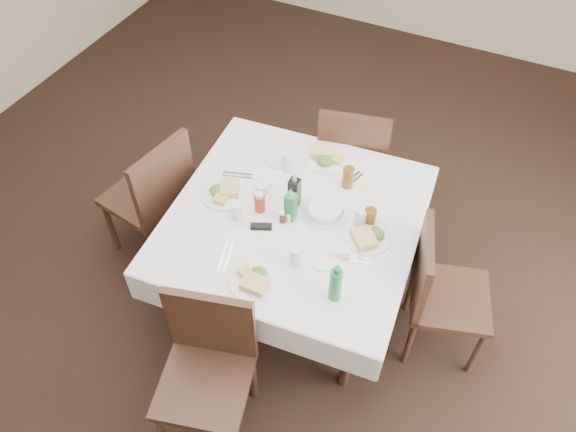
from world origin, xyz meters
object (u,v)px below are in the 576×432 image
object	(u,v)px
chair_east	(437,288)
coffee_mug	(262,190)
water_n	(288,162)
ketchup_bottle	(260,202)
chair_south	(208,360)
water_s	(296,256)
oil_cruet_dark	(294,191)
chair_west	(155,193)
chair_north	(353,154)
water_e	(361,218)
bread_basket	(325,211)
dining_table	(294,224)
green_bottle	(336,284)
oil_cruet_green	(291,206)
water_w	(237,211)

from	to	relation	value
chair_east	coffee_mug	size ratio (longest dim) A/B	7.97
chair_east	water_n	bearing A→B (deg)	164.62
ketchup_bottle	coffee_mug	xyz separation A→B (m)	(-0.04, 0.12, -0.03)
chair_south	water_s	world-z (taller)	chair_south
oil_cruet_dark	chair_west	bearing A→B (deg)	-170.86
chair_south	water_n	distance (m)	1.29
chair_south	water_n	size ratio (longest dim) A/B	7.26
chair_east	chair_north	bearing A→B (deg)	135.50
water_n	chair_west	bearing A→B (deg)	-152.38
water_e	ketchup_bottle	bearing A→B (deg)	-166.49
oil_cruet_dark	chair_north	bearing A→B (deg)	83.26
chair_south	bread_basket	size ratio (longest dim) A/B	4.44
chair_east	chair_west	world-z (taller)	chair_west
dining_table	green_bottle	xyz separation A→B (m)	(0.42, -0.41, 0.19)
chair_north	oil_cruet_green	xyz separation A→B (m)	(-0.06, -0.88, 0.30)
chair_north	water_e	distance (m)	0.87
ketchup_bottle	oil_cruet_dark	bearing A→B (deg)	38.41
chair_north	green_bottle	xyz separation A→B (m)	(0.37, -1.27, 0.31)
chair_east	bread_basket	distance (m)	0.77
water_s	green_bottle	distance (m)	0.29
chair_north	chair_west	xyz separation A→B (m)	(-1.01, -0.92, 0.01)
dining_table	water_e	distance (m)	0.41
bread_basket	green_bottle	xyz separation A→B (m)	(0.27, -0.49, 0.08)
oil_cruet_dark	oil_cruet_green	world-z (taller)	oil_cruet_dark
coffee_mug	green_bottle	size ratio (longest dim) A/B	0.48
chair_west	bread_basket	bearing A→B (deg)	7.36
chair_north	green_bottle	size ratio (longest dim) A/B	3.96
chair_north	water_w	distance (m)	1.09
dining_table	water_s	distance (m)	0.37
chair_west	coffee_mug	bearing A→B (deg)	10.75
dining_table	chair_west	size ratio (longest dim) A/B	1.52
chair_west	green_bottle	distance (m)	1.46
chair_west	oil_cruet_green	size ratio (longest dim) A/B	4.14
water_s	oil_cruet_dark	size ratio (longest dim) A/B	0.51
oil_cruet_green	ketchup_bottle	size ratio (longest dim) A/B	1.76
chair_north	water_s	size ratio (longest dim) A/B	7.70
green_bottle	coffee_mug	bearing A→B (deg)	144.10
chair_west	water_n	world-z (taller)	chair_west
water_n	oil_cruet_green	world-z (taller)	oil_cruet_green
bread_basket	coffee_mug	xyz separation A→B (m)	(-0.40, -0.01, 0.00)
water_w	coffee_mug	size ratio (longest dim) A/B	0.99
water_n	chair_south	bearing A→B (deg)	-83.19
oil_cruet_dark	coffee_mug	distance (m)	0.22
ketchup_bottle	coffee_mug	size ratio (longest dim) A/B	1.17
bread_basket	water_e	bearing A→B (deg)	3.52
chair_west	green_bottle	world-z (taller)	chair_west
dining_table	water_e	xyz separation A→B (m)	(0.37, 0.09, 0.14)
chair_east	water_w	world-z (taller)	chair_east
bread_basket	green_bottle	size ratio (longest dim) A/B	0.88
water_n	coffee_mug	bearing A→B (deg)	-99.80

